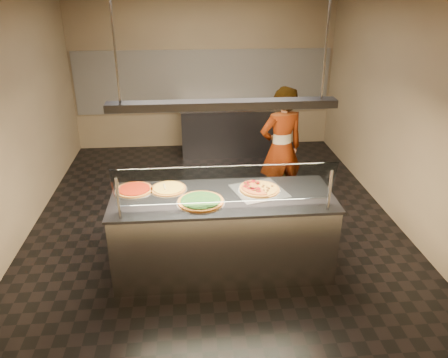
{
  "coord_description": "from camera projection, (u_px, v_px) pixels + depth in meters",
  "views": [
    {
      "loc": [
        -0.34,
        -5.46,
        3.08
      ],
      "look_at": [
        0.05,
        -0.96,
        1.02
      ],
      "focal_mm": 35.0,
      "sensor_mm": 36.0,
      "label": 1
    }
  ],
  "objects": [
    {
      "name": "wall_back",
      "position": [
        203.0,
        71.0,
        8.36
      ],
      "size": [
        5.0,
        0.02,
        3.0
      ],
      "primitive_type": "cube",
      "color": "#9B8864",
      "rests_on": "ground"
    },
    {
      "name": "perforated_tray",
      "position": [
        259.0,
        190.0,
        4.88
      ],
      "size": [
        0.67,
        0.67,
        0.01
      ],
      "color": "silver",
      "rests_on": "serving_counter"
    },
    {
      "name": "heat_lamp_housing",
      "position": [
        223.0,
        105.0,
        4.34
      ],
      "size": [
        2.3,
        0.18,
        0.08
      ],
      "primitive_type": "cube",
      "color": "#39393F",
      "rests_on": "ceiling"
    },
    {
      "name": "half_pizza_pepperoni",
      "position": [
        250.0,
        188.0,
        4.86
      ],
      "size": [
        0.34,
        0.49,
        0.05
      ],
      "color": "#9C5A1F",
      "rests_on": "perforated_tray"
    },
    {
      "name": "sneeze_guard",
      "position": [
        226.0,
        185.0,
        4.33
      ],
      "size": [
        2.2,
        0.18,
        0.54
      ],
      "color": "#B7B7BC",
      "rests_on": "serving_counter"
    },
    {
      "name": "wall_right",
      "position": [
        401.0,
        110.0,
        5.83
      ],
      "size": [
        0.02,
        6.0,
        3.0
      ],
      "primitive_type": "cube",
      "color": "#9B8864",
      "rests_on": "ground"
    },
    {
      "name": "pizza_tomato",
      "position": [
        134.0,
        189.0,
        4.88
      ],
      "size": [
        0.44,
        0.44,
        0.03
      ],
      "color": "silver",
      "rests_on": "serving_counter"
    },
    {
      "name": "wall_left",
      "position": [
        13.0,
        119.0,
        5.43
      ],
      "size": [
        0.02,
        6.0,
        3.0
      ],
      "primitive_type": "cube",
      "color": "#9B8864",
      "rests_on": "ground"
    },
    {
      "name": "ground",
      "position": [
        215.0,
        217.0,
        6.25
      ],
      "size": [
        5.0,
        6.0,
        0.02
      ],
      "primitive_type": "cube",
      "color": "black",
      "rests_on": "ground"
    },
    {
      "name": "pizza_cheese",
      "position": [
        168.0,
        188.0,
        4.91
      ],
      "size": [
        0.42,
        0.42,
        0.03
      ],
      "color": "silver",
      "rests_on": "serving_counter"
    },
    {
      "name": "wall_front",
      "position": [
        243.0,
        241.0,
        2.9
      ],
      "size": [
        5.0,
        0.02,
        3.0
      ],
      "primitive_type": "cube",
      "color": "#9B8864",
      "rests_on": "ground"
    },
    {
      "name": "prep_table",
      "position": [
        227.0,
        129.0,
        8.4
      ],
      "size": [
        1.75,
        0.74,
        0.93
      ],
      "color": "#39393F",
      "rests_on": "ground"
    },
    {
      "name": "tile_band",
      "position": [
        204.0,
        82.0,
        8.41
      ],
      "size": [
        4.9,
        0.02,
        1.2
      ],
      "primitive_type": "cube",
      "color": "silver",
      "rests_on": "wall_back"
    },
    {
      "name": "serving_counter",
      "position": [
        223.0,
        233.0,
        4.95
      ],
      "size": [
        2.44,
        0.94,
        0.93
      ],
      "color": "#B7B7BC",
      "rests_on": "ground"
    },
    {
      "name": "pizza_spinach",
      "position": [
        201.0,
        201.0,
        4.62
      ],
      "size": [
        0.52,
        0.52,
        0.03
      ],
      "color": "silver",
      "rests_on": "serving_counter"
    },
    {
      "name": "half_pizza_sausage",
      "position": [
        269.0,
        188.0,
        4.88
      ],
      "size": [
        0.34,
        0.49,
        0.04
      ],
      "color": "#9C5A1F",
      "rests_on": "perforated_tray"
    },
    {
      "name": "lamp_rod_right",
      "position": [
        326.0,
        47.0,
        4.19
      ],
      "size": [
        0.02,
        0.02,
        1.01
      ],
      "primitive_type": "cylinder",
      "color": "#B7B7BC",
      "rests_on": "ceiling"
    },
    {
      "name": "lamp_rod_left",
      "position": [
        115.0,
        49.0,
        4.03
      ],
      "size": [
        0.02,
        0.02,
        1.01
      ],
      "primitive_type": "cylinder",
      "color": "#B7B7BC",
      "rests_on": "ceiling"
    },
    {
      "name": "pizza_spatula",
      "position": [
        168.0,
        188.0,
        4.88
      ],
      "size": [
        0.2,
        0.23,
        0.02
      ],
      "color": "#B7B7BC",
      "rests_on": "pizza_spinach"
    },
    {
      "name": "worker",
      "position": [
        281.0,
        149.0,
        6.19
      ],
      "size": [
        0.74,
        0.58,
        1.79
      ],
      "primitive_type": "imported",
      "rotation": [
        0.0,
        0.0,
        3.4
      ],
      "color": "#232228",
      "rests_on": "ground"
    }
  ]
}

